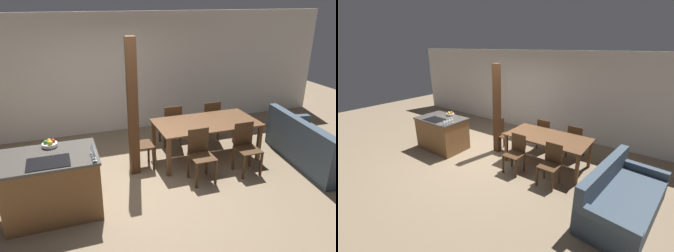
# 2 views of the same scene
# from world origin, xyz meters

# --- Properties ---
(ground_plane) EXTENTS (16.00, 16.00, 0.00)m
(ground_plane) POSITION_xyz_m (0.00, 0.00, 0.00)
(ground_plane) COLOR #847056
(wall_back) EXTENTS (11.20, 0.08, 2.70)m
(wall_back) POSITION_xyz_m (0.00, 2.67, 1.35)
(wall_back) COLOR silver
(wall_back) RESTS_ON ground_plane
(kitchen_island) EXTENTS (1.33, 0.90, 0.93)m
(kitchen_island) POSITION_xyz_m (-1.32, -0.26, 0.46)
(kitchen_island) COLOR brown
(kitchen_island) RESTS_ON ground_plane
(fruit_bowl) EXTENTS (0.22, 0.22, 0.11)m
(fruit_bowl) POSITION_xyz_m (-1.29, 0.05, 0.97)
(fruit_bowl) COLOR silver
(fruit_bowl) RESTS_ON kitchen_island
(wine_glass_near) EXTENTS (0.07, 0.07, 0.15)m
(wine_glass_near) POSITION_xyz_m (-0.73, -0.63, 1.04)
(wine_glass_near) COLOR silver
(wine_glass_near) RESTS_ON kitchen_island
(wine_glass_middle) EXTENTS (0.07, 0.07, 0.15)m
(wine_glass_middle) POSITION_xyz_m (-0.73, -0.55, 1.04)
(wine_glass_middle) COLOR silver
(wine_glass_middle) RESTS_ON kitchen_island
(wine_glass_far) EXTENTS (0.07, 0.07, 0.15)m
(wine_glass_far) POSITION_xyz_m (-0.73, -0.47, 1.04)
(wine_glass_far) COLOR silver
(wine_glass_far) RESTS_ON kitchen_island
(wine_glass_end) EXTENTS (0.07, 0.07, 0.15)m
(wine_glass_end) POSITION_xyz_m (-0.73, -0.38, 1.04)
(wine_glass_end) COLOR silver
(wine_glass_end) RESTS_ON kitchen_island
(dining_table) EXTENTS (1.98, 1.03, 0.75)m
(dining_table) POSITION_xyz_m (1.53, 0.65, 0.66)
(dining_table) COLOR brown
(dining_table) RESTS_ON ground_plane
(dining_chair_near_left) EXTENTS (0.40, 0.40, 0.90)m
(dining_chair_near_left) POSITION_xyz_m (1.09, -0.09, 0.48)
(dining_chair_near_left) COLOR #472D19
(dining_chair_near_left) RESTS_ON ground_plane
(dining_chair_near_right) EXTENTS (0.40, 0.40, 0.90)m
(dining_chair_near_right) POSITION_xyz_m (1.98, -0.09, 0.48)
(dining_chair_near_right) COLOR #472D19
(dining_chair_near_right) RESTS_ON ground_plane
(dining_chair_far_left) EXTENTS (0.40, 0.40, 0.90)m
(dining_chair_far_left) POSITION_xyz_m (1.09, 1.40, 0.48)
(dining_chair_far_left) COLOR #472D19
(dining_chair_far_left) RESTS_ON ground_plane
(dining_chair_far_right) EXTENTS (0.40, 0.40, 0.90)m
(dining_chair_far_right) POSITION_xyz_m (1.98, 1.40, 0.48)
(dining_chair_far_right) COLOR #472D19
(dining_chair_far_right) RESTS_ON ground_plane
(dining_chair_head_end) EXTENTS (0.40, 0.40, 0.90)m
(dining_chair_head_end) POSITION_xyz_m (0.17, 0.65, 0.48)
(dining_chair_head_end) COLOR #472D19
(dining_chair_head_end) RESTS_ON ground_plane
(couch) EXTENTS (1.19, 2.17, 0.88)m
(couch) POSITION_xyz_m (3.40, -0.19, 0.29)
(couch) COLOR #3D4C5B
(couch) RESTS_ON ground_plane
(timber_post) EXTENTS (0.16, 0.16, 2.41)m
(timber_post) POSITION_xyz_m (0.08, 0.51, 1.21)
(timber_post) COLOR #4C2D19
(timber_post) RESTS_ON ground_plane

